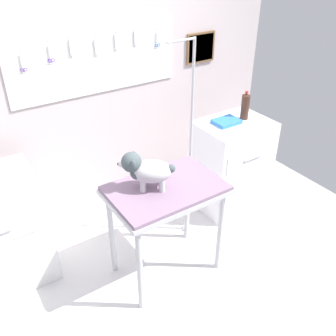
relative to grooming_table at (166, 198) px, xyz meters
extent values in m
cube|color=silver|center=(-0.08, -0.13, -0.75)|extent=(4.40, 4.00, 0.04)
cube|color=#BDAFB0|center=(-0.08, 1.15, 0.42)|extent=(4.00, 0.06, 2.30)
cube|color=white|center=(0.02, 1.11, 0.77)|extent=(1.54, 0.02, 0.58)
cylinder|color=gray|center=(-0.59, 1.10, 0.93)|extent=(0.01, 0.02, 0.01)
cube|color=silver|center=(-0.60, 1.09, 0.86)|extent=(0.01, 0.00, 0.11)
cube|color=silver|center=(-0.58, 1.09, 0.86)|extent=(0.01, 0.00, 0.11)
torus|color=#643E8E|center=(-0.60, 1.09, 0.79)|extent=(0.03, 0.01, 0.03)
torus|color=#643E8E|center=(-0.58, 1.09, 0.79)|extent=(0.03, 0.01, 0.03)
cylinder|color=gray|center=(-0.37, 1.10, 0.97)|extent=(0.01, 0.02, 0.01)
cube|color=silver|center=(-0.37, 1.09, 0.90)|extent=(0.01, 0.00, 0.11)
cube|color=silver|center=(-0.36, 1.09, 0.90)|extent=(0.01, 0.00, 0.11)
torus|color=#5A389F|center=(-0.38, 1.09, 0.82)|extent=(0.03, 0.01, 0.03)
torus|color=#5A389F|center=(-0.35, 1.09, 0.82)|extent=(0.03, 0.01, 0.03)
cylinder|color=gray|center=(-0.19, 1.10, 0.98)|extent=(0.01, 0.02, 0.01)
cube|color=silver|center=(-0.19, 1.09, 0.90)|extent=(0.03, 0.01, 0.13)
cylinder|color=gray|center=(0.02, 1.10, 0.95)|extent=(0.01, 0.02, 0.01)
cube|color=silver|center=(0.02, 1.09, 0.88)|extent=(0.03, 0.01, 0.13)
cylinder|color=gray|center=(0.21, 1.10, 0.97)|extent=(0.01, 0.02, 0.01)
cube|color=silver|center=(0.21, 1.09, 0.89)|extent=(0.03, 0.01, 0.13)
cylinder|color=gray|center=(0.40, 1.10, 0.98)|extent=(0.01, 0.02, 0.01)
cube|color=silver|center=(0.40, 1.09, 0.90)|extent=(0.03, 0.01, 0.13)
cylinder|color=gray|center=(0.62, 1.10, 0.95)|extent=(0.01, 0.02, 0.01)
cube|color=silver|center=(0.62, 1.09, 0.88)|extent=(0.01, 0.00, 0.11)
cube|color=silver|center=(0.63, 1.09, 0.88)|extent=(0.01, 0.00, 0.11)
torus|color=#3C63C2|center=(0.61, 1.09, 0.81)|extent=(0.03, 0.01, 0.03)
torus|color=#3C63C2|center=(0.64, 1.09, 0.81)|extent=(0.03, 0.01, 0.03)
cube|color=brown|center=(1.14, 1.11, 0.71)|extent=(0.34, 0.02, 0.30)
cube|color=#A3884E|center=(1.14, 1.10, 0.71)|extent=(0.30, 0.01, 0.26)
cylinder|color=#B7B7BC|center=(-0.37, -0.22, -0.35)|extent=(0.04, 0.04, 0.77)
cylinder|color=#B7B7BC|center=(0.37, -0.22, -0.35)|extent=(0.04, 0.04, 0.77)
cylinder|color=#B7B7BC|center=(-0.37, 0.22, -0.35)|extent=(0.04, 0.04, 0.77)
cylinder|color=#B7B7BC|center=(0.37, 0.22, -0.35)|extent=(0.04, 0.04, 0.77)
cube|color=#B7B7BC|center=(0.00, 0.00, 0.06)|extent=(0.86, 0.57, 0.03)
cube|color=gray|center=(0.00, 0.00, 0.09)|extent=(0.83, 0.55, 0.03)
cylinder|color=#B7B7BC|center=(0.45, 0.30, -0.73)|extent=(0.11, 0.11, 0.01)
cylinder|color=#B7B7BC|center=(0.45, 0.30, 0.16)|extent=(0.02, 0.02, 1.79)
cylinder|color=#B7B7BC|center=(0.33, 0.30, 1.04)|extent=(0.24, 0.02, 0.02)
cylinder|color=silver|center=(-0.17, 0.04, 0.15)|extent=(0.04, 0.04, 0.10)
cylinder|color=silver|center=(-0.12, 0.11, 0.15)|extent=(0.04, 0.04, 0.10)
cylinder|color=silver|center=(-0.05, -0.03, 0.15)|extent=(0.04, 0.04, 0.10)
cylinder|color=silver|center=(-0.01, 0.04, 0.15)|extent=(0.04, 0.04, 0.10)
ellipsoid|color=silver|center=(-0.09, 0.04, 0.24)|extent=(0.34, 0.31, 0.16)
ellipsoid|color=#465256|center=(-0.18, 0.10, 0.24)|extent=(0.15, 0.16, 0.09)
sphere|color=#465256|center=(-0.21, 0.11, 0.32)|extent=(0.15, 0.15, 0.15)
ellipsoid|color=silver|center=(-0.26, 0.15, 0.31)|extent=(0.08, 0.08, 0.05)
sphere|color=black|center=(-0.29, 0.16, 0.31)|extent=(0.02, 0.02, 0.02)
ellipsoid|color=#465256|center=(-0.23, 0.05, 0.33)|extent=(0.05, 0.05, 0.08)
ellipsoid|color=#465256|center=(-0.17, 0.16, 0.33)|extent=(0.05, 0.05, 0.08)
sphere|color=#465256|center=(0.02, -0.03, 0.26)|extent=(0.06, 0.06, 0.06)
cube|color=white|center=(1.05, 0.43, -0.28)|extent=(0.68, 0.52, 0.91)
cube|color=silver|center=(1.05, 0.16, -0.08)|extent=(0.60, 0.01, 0.18)
cylinder|color=#99999E|center=(1.05, 0.16, -0.08)|extent=(0.20, 0.02, 0.02)
cylinder|color=#42271D|center=(1.18, 0.45, 0.30)|extent=(0.08, 0.08, 0.23)
cone|color=#42271D|center=(1.18, 0.45, 0.42)|extent=(0.08, 0.08, 0.02)
cylinder|color=red|center=(1.18, 0.45, 0.44)|extent=(0.03, 0.03, 0.02)
cube|color=#3078C8|center=(0.97, 0.46, 0.20)|extent=(0.24, 0.18, 0.04)
camera|label=1|loc=(-1.23, -1.90, 1.66)|focal=40.13mm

